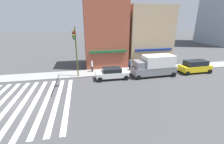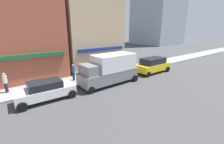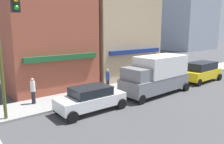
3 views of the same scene
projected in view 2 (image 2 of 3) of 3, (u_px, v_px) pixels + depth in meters
name	position (u px, v px, depth m)	size (l,w,h in m)	color
storefront_row	(60.00, 25.00, 17.85)	(15.17, 5.30, 13.29)	#9E4C38
sedan_white	(46.00, 90.00, 11.83)	(4.42, 2.02, 1.59)	white
box_truck_grey	(110.00, 69.00, 15.18)	(6.26, 2.42, 3.04)	slate
suv_yellow	(153.00, 65.00, 19.25)	(4.74, 2.12, 1.94)	yellow
pedestrian_blue_shirt	(73.00, 72.00, 15.91)	(0.32, 0.32, 1.77)	#23232D
pedestrian_grey_coat	(111.00, 67.00, 18.21)	(0.32, 0.32, 1.77)	#23232D
pedestrian_white_shirt	(5.00, 82.00, 12.87)	(0.32, 0.32, 1.77)	#23232D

